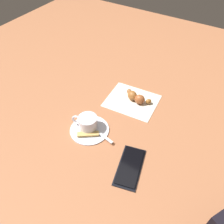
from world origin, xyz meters
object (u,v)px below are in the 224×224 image
at_px(napkin, 132,101).
at_px(croissant, 136,97).
at_px(saucer, 89,129).
at_px(espresso_cup, 87,123).
at_px(sugar_packet, 87,134).
at_px(teaspoon, 92,127).
at_px(cell_phone, 130,167).

height_order(napkin, croissant, croissant).
xyz_separation_m(saucer, espresso_cup, (-0.00, -0.01, 0.03)).
xyz_separation_m(sugar_packet, napkin, (-0.23, 0.05, -0.01)).
bearing_deg(croissant, saucer, -17.87).
bearing_deg(saucer, teaspoon, 146.81).
distance_m(napkin, croissant, 0.02).
bearing_deg(cell_phone, saucer, -106.65).
relative_size(espresso_cup, cell_phone, 0.57).
bearing_deg(sugar_packet, saucer, 73.07).
relative_size(teaspoon, sugar_packet, 2.03).
height_order(espresso_cup, sugar_packet, espresso_cup).
relative_size(espresso_cup, napkin, 0.47).
xyz_separation_m(saucer, teaspoon, (-0.01, 0.00, 0.01)).
distance_m(saucer, croissant, 0.22).
bearing_deg(napkin, cell_phone, 26.87).
bearing_deg(saucer, espresso_cup, -103.07).
distance_m(teaspoon, cell_phone, 0.19).
distance_m(espresso_cup, sugar_packet, 0.04).
bearing_deg(sugar_packet, espresso_cup, 86.13).
xyz_separation_m(sugar_packet, cell_phone, (0.03, 0.18, -0.01)).
xyz_separation_m(napkin, croissant, (-0.01, 0.01, 0.02)).
distance_m(teaspoon, croissant, 0.21).
relative_size(napkin, cell_phone, 1.21).
distance_m(teaspoon, napkin, 0.20).
distance_m(saucer, teaspoon, 0.01).
bearing_deg(espresso_cup, sugar_packet, 31.33).
xyz_separation_m(sugar_packet, croissant, (-0.23, 0.06, 0.01)).
bearing_deg(saucer, napkin, 165.19).
bearing_deg(croissant, sugar_packet, -14.38).
height_order(saucer, teaspoon, teaspoon).
distance_m(espresso_cup, cell_phone, 0.20).
height_order(saucer, sugar_packet, sugar_packet).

